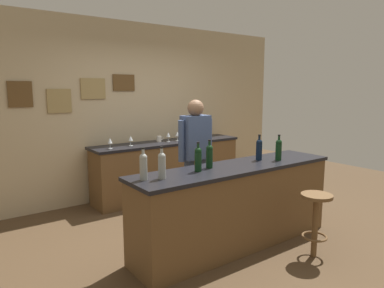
% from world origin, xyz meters
% --- Properties ---
extents(ground_plane, '(10.00, 10.00, 0.00)m').
position_xyz_m(ground_plane, '(0.00, 0.00, 0.00)').
color(ground_plane, '#4C3823').
extents(back_wall, '(6.00, 0.09, 2.80)m').
position_xyz_m(back_wall, '(-0.01, 2.03, 1.40)').
color(back_wall, tan).
rests_on(back_wall, ground_plane).
extents(bar_counter, '(2.52, 0.60, 0.92)m').
position_xyz_m(bar_counter, '(0.00, -0.40, 0.46)').
color(bar_counter, brown).
rests_on(bar_counter, ground_plane).
extents(side_counter, '(2.57, 0.56, 0.90)m').
position_xyz_m(side_counter, '(0.40, 1.65, 0.45)').
color(side_counter, brown).
rests_on(side_counter, ground_plane).
extents(bartender, '(0.52, 0.21, 1.62)m').
position_xyz_m(bartender, '(0.04, 0.41, 0.94)').
color(bartender, '#384766').
rests_on(bartender, ground_plane).
extents(bar_stool, '(0.32, 0.32, 0.68)m').
position_xyz_m(bar_stool, '(0.48, -1.10, 0.46)').
color(bar_stool, brown).
rests_on(bar_stool, ground_plane).
extents(wine_bottle_a, '(0.07, 0.07, 0.31)m').
position_xyz_m(wine_bottle_a, '(-1.12, -0.34, 1.06)').
color(wine_bottle_a, '#999E99').
rests_on(wine_bottle_a, bar_counter).
extents(wine_bottle_b, '(0.07, 0.07, 0.31)m').
position_xyz_m(wine_bottle_b, '(-0.96, -0.40, 1.06)').
color(wine_bottle_b, '#999E99').
rests_on(wine_bottle_b, bar_counter).
extents(wine_bottle_c, '(0.07, 0.07, 0.31)m').
position_xyz_m(wine_bottle_c, '(-0.51, -0.37, 1.06)').
color(wine_bottle_c, black).
rests_on(wine_bottle_c, bar_counter).
extents(wine_bottle_d, '(0.07, 0.07, 0.31)m').
position_xyz_m(wine_bottle_d, '(-0.31, -0.31, 1.06)').
color(wine_bottle_d, black).
rests_on(wine_bottle_d, bar_counter).
extents(wine_bottle_e, '(0.07, 0.07, 0.31)m').
position_xyz_m(wine_bottle_e, '(0.42, -0.34, 1.06)').
color(wine_bottle_e, black).
rests_on(wine_bottle_e, bar_counter).
extents(wine_bottle_f, '(0.07, 0.07, 0.31)m').
position_xyz_m(wine_bottle_f, '(0.60, -0.48, 1.06)').
color(wine_bottle_f, black).
rests_on(wine_bottle_f, bar_counter).
extents(wine_glass_a, '(0.07, 0.07, 0.16)m').
position_xyz_m(wine_glass_a, '(-0.65, 1.55, 1.01)').
color(wine_glass_a, silver).
rests_on(wine_glass_a, side_counter).
extents(wine_glass_b, '(0.07, 0.07, 0.16)m').
position_xyz_m(wine_glass_b, '(-0.29, 1.61, 1.01)').
color(wine_glass_b, silver).
rests_on(wine_glass_b, side_counter).
extents(wine_glass_c, '(0.07, 0.07, 0.16)m').
position_xyz_m(wine_glass_c, '(0.40, 1.64, 1.01)').
color(wine_glass_c, silver).
rests_on(wine_glass_c, side_counter).
extents(wine_glass_d, '(0.07, 0.07, 0.16)m').
position_xyz_m(wine_glass_d, '(0.57, 1.63, 1.01)').
color(wine_glass_d, silver).
rests_on(wine_glass_d, side_counter).
extents(coffee_mug, '(0.12, 0.08, 0.09)m').
position_xyz_m(coffee_mug, '(0.27, 1.72, 0.95)').
color(coffee_mug, silver).
rests_on(coffee_mug, side_counter).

